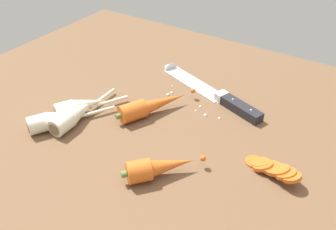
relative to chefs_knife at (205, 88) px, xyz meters
The scene contains 9 objects.
ground_plane 14.10cm from the chefs_knife, 93.42° to the right, with size 120.00×90.00×4.00cm, color brown.
chefs_knife is the anchor object (origin of this frame).
whole_carrot 16.41cm from the chefs_knife, 109.97° to the right, with size 11.07×19.44×4.20cm.
whole_carrot_second 32.18cm from the chefs_knife, 77.11° to the right, with size 11.62×13.01×4.20cm.
parsnip_front 32.60cm from the chefs_knife, 123.07° to the right, with size 4.49×20.38×4.00cm.
parsnip_mid_left 31.10cm from the chefs_knife, 127.91° to the right, with size 10.32×16.09×4.00cm.
parsnip_mid_right 36.55cm from the chefs_knife, 122.72° to the right, with size 11.61×17.82×4.00cm.
carrot_slice_stack 31.19cm from the chefs_knife, 37.92° to the right, with size 11.31×5.73×3.66cm.
mince_crumbs 6.41cm from the chefs_knife, 87.87° to the right, with size 17.21×9.64×0.87cm.
Camera 1 is at (36.45, -57.76, 49.09)cm, focal length 39.36 mm.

